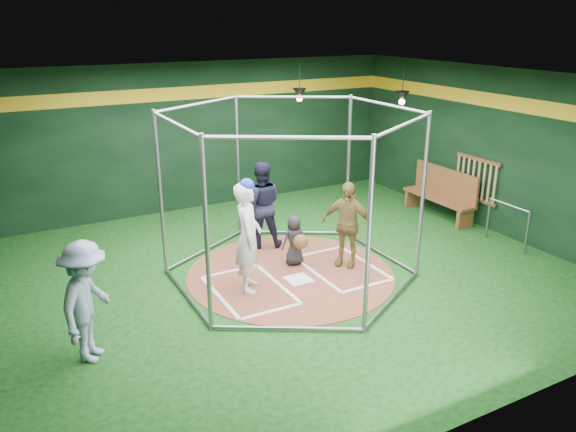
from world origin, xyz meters
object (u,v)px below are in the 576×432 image
umpire (261,205)px  dugout_bench (442,192)px  visitor_leopard (347,224)px  batter_figure (248,236)px

umpire → dugout_bench: umpire is taller
visitor_leopard → batter_figure: bearing=-127.2°
batter_figure → dugout_bench: batter_figure is taller
batter_figure → visitor_leopard: (2.03, 0.05, -0.17)m
visitor_leopard → dugout_bench: 3.75m
visitor_leopard → dugout_bench: size_ratio=0.82×
batter_figure → visitor_leopard: 2.04m
batter_figure → umpire: size_ratio=1.12×
batter_figure → dugout_bench: (5.56, 1.31, -0.40)m
umpire → dugout_bench: size_ratio=0.89×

